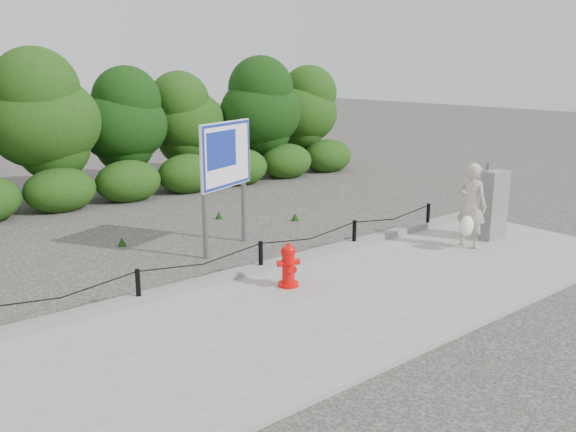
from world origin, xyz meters
The scene contains 9 objects.
ground centered at (0.00, 0.00, 0.00)m, with size 90.00×90.00×0.00m, color #2D2B28.
sidewalk centered at (0.00, -2.00, 0.04)m, with size 14.00×4.00×0.08m, color gray.
curb centered at (0.00, 0.05, 0.15)m, with size 14.00×0.22×0.14m, color slate.
chain_barrier centered at (0.00, 0.00, 0.46)m, with size 10.06×0.06×0.60m.
treeline centered at (-0.42, 8.95, 2.47)m, with size 20.19×3.66×4.68m.
fire_hydrant centered at (-0.08, -0.92, 0.46)m, with size 0.47×0.47×0.79m.
pedestrian centered at (4.44, -1.54, 0.97)m, with size 0.76×0.70×1.82m.
utility_cabinet centered at (5.38, -1.48, 0.85)m, with size 0.61×0.44×1.70m.
advertising_sign centered at (0.46, 1.81, 1.94)m, with size 1.62×0.71×2.75m.
Camera 1 is at (-6.55, -8.77, 3.90)m, focal length 38.00 mm.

